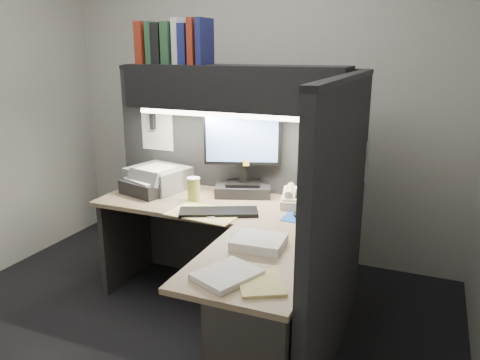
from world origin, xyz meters
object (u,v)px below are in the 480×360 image
Objects in this scene: desk at (231,286)px; coffee_cup at (194,190)px; overhead_shelf at (234,88)px; monitor at (243,164)px; printer at (158,178)px; notebook_stack at (148,187)px; keyboard at (219,212)px; telephone at (299,199)px.

coffee_cup reaches higher than desk.
overhead_shelf is (-0.30, 0.75, 1.06)m from desk.
monitor is 1.45× the size of printer.
overhead_shelf is 0.96m from notebook_stack.
notebook_stack is at bearing -162.63° from overhead_shelf.
notebook_stack is (-0.40, 0.03, -0.03)m from coffee_cup.
keyboard is 2.10× the size of telephone.
printer is 0.14m from notebook_stack.
keyboard reaches higher than desk.
coffee_cup is at bearing 134.23° from desk.
overhead_shelf is 0.86m from keyboard.
monitor reaches higher than coffee_cup.
overhead_shelf reaches higher than keyboard.
printer is at bearing 142.49° from desk.
monitor reaches higher than printer.
telephone is (0.44, -0.08, -0.19)m from monitor.
monitor is 0.49m from keyboard.
overhead_shelf is 0.54m from monitor.
desk is at bearing -117.03° from telephone.
overhead_shelf is at bearing 46.42° from coffee_cup.
desk is 3.38× the size of keyboard.
notebook_stack is at bearing 175.50° from telephone.
telephone is at bearing 7.37° from notebook_stack.
desk is at bearing -24.86° from printer.
keyboard is (0.06, -0.40, -0.76)m from overhead_shelf.
telephone is (0.43, 0.35, 0.03)m from keyboard.
monitor reaches higher than desk.
keyboard is at bearing -14.52° from printer.
desk is 1.33m from overhead_shelf.
desk is at bearing -45.77° from coffee_cup.
coffee_cup is 0.39× the size of printer.
telephone is 1.09m from printer.
desk is 1.20m from printer.
printer is 1.24× the size of notebook_stack.
monitor is 0.68m from printer.
printer is (-0.60, -0.06, -0.69)m from overhead_shelf.
keyboard is (0.01, -0.43, -0.22)m from monitor.
coffee_cup is at bearing -4.72° from notebook_stack.
monitor reaches higher than keyboard.
overhead_shelf reaches higher than printer.
overhead_shelf is at bearing 18.27° from printer.
printer is at bearing 168.67° from telephone.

